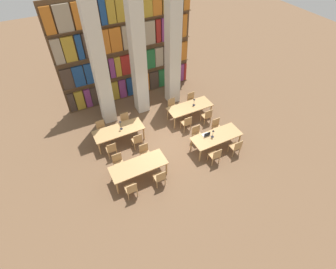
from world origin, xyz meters
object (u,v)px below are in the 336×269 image
Objects in this scene: reading_table_0 at (138,166)px; desk_lamp_0 at (213,132)px; reading_table_1 at (216,137)px; chair_9 at (102,129)px; chair_4 at (215,155)px; chair_3 at (145,153)px; reading_table_2 at (119,131)px; chair_11 at (126,121)px; chair_0 at (131,189)px; pillar_center at (138,57)px; chair_2 at (160,177)px; chair_7 at (217,127)px; desk_lamp_2 at (194,101)px; chair_1 at (118,162)px; chair_5 at (197,134)px; laptop at (206,135)px; chair_13 at (172,106)px; chair_15 at (192,100)px; pillar_right at (173,49)px; chair_14 at (207,116)px; pillar_left at (99,67)px; desk_lamp_1 at (120,124)px; chair_10 at (137,140)px; chair_8 at (111,149)px; reading_table_3 at (190,108)px; chair_12 at (187,123)px; chair_6 at (236,147)px.

desk_lamp_0 is (3.53, 0.01, 0.34)m from reading_table_0.
chair_9 is (-4.36, 3.09, -0.20)m from reading_table_1.
chair_4 is at bearing -114.19° from desk_lamp_0.
chair_4 is at bearing 150.04° from chair_3.
chair_11 is (0.59, 0.73, -0.20)m from reading_table_2.
chair_11 is (1.19, 3.80, 0.00)m from chair_0.
chair_2 is (-1.30, -4.89, -2.53)m from pillar_center.
chair_4 is 1.00× the size of chair_11.
chair_7 reaches higher than reading_table_1.
chair_9 is 4.70m from desk_lamp_2.
chair_1 is 4.89m from chair_7.
chair_0 is 1.00× the size of chair_2.
chair_5 is 0.59m from laptop.
reading_table_2 is 2.63× the size of chair_13.
chair_7 is (4.28, 0.70, -0.20)m from reading_table_0.
chair_0 and chair_4 have the same top height.
chair_15 is at bearing 73.49° from chair_4.
chair_4 is 0.38× the size of reading_table_2.
pillar_right is 4.18m from chair_11.
chair_14 is at bearing 163.60° from chair_9.
chair_4 is at bearing 73.49° from chair_15.
chair_14 is at bearing 64.36° from chair_4.
pillar_left is 6.91× the size of chair_15.
desk_lamp_1 is (0.13, -0.00, 0.40)m from reading_table_2.
chair_14 is (3.74, 0.01, 0.00)m from chair_10.
chair_8 is 1.20m from chair_10.
pillar_right reaches higher than desk_lamp_2.
chair_0 is at bearing -144.87° from reading_table_3.
pillar_center is 5.68m from chair_4.
pillar_center is 12.35× the size of desk_lamp_1.
chair_1 is 1.00× the size of chair_11.
chair_0 is (-4.33, -4.89, -2.53)m from pillar_right.
chair_15 is at bearing -14.20° from pillar_left.
chair_0 is 1.00× the size of chair_11.
chair_10 is at bearing 62.96° from chair_0.
desk_lamp_1 reaches higher than reading_table_2.
chair_8 is at bearing 90.00° from chair_9.
chair_15 is (0.00, 1.47, 0.00)m from chair_14.
desk_lamp_0 is (2.95, -0.72, 0.54)m from chair_3.
chair_11 is (-2.95, 3.05, -0.54)m from desk_lamp_0.
chair_15 is at bearing -115.64° from chair_5.
chair_9 is 1.00× the size of chair_12.
reading_table_1 is 4.42m from chair_11.
chair_6 is 5.45m from chair_8.
chair_11 reaches higher than reading_table_1.
chair_10 is at bearing -166.82° from reading_table_3.
chair_1 is at bearing -166.94° from chair_12.
chair_14 is at bearing 70.14° from reading_table_1.
chair_1 is at bearing 129.20° from chair_2.
pillar_right is 6.91× the size of chair_4.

